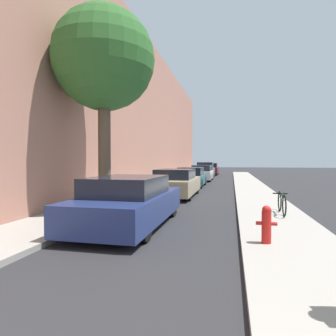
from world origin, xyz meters
The scene contains 13 objects.
ground_plane centered at (0.00, 16.00, 0.00)m, with size 120.00×120.00×0.00m, color #28282B.
sidewalk_left centered at (-2.90, 16.00, 0.06)m, with size 2.00×52.00×0.12m.
sidewalk_right centered at (2.90, 16.00, 0.06)m, with size 2.00×52.00×0.12m.
building_facade_left centered at (-4.25, 16.00, 5.07)m, with size 0.70×52.00×10.14m.
parked_car_navy centered at (-0.93, 7.99, 0.63)m, with size 1.88×4.55×1.31m.
parked_car_champagne centered at (-0.90, 14.28, 0.64)m, with size 1.83×4.51×1.32m.
parked_car_teal centered at (-0.91, 19.67, 0.61)m, with size 1.70×4.29×1.28m.
parked_car_white centered at (-0.78, 25.30, 0.64)m, with size 1.72×4.30×1.33m.
parked_car_grey centered at (-0.95, 30.53, 0.72)m, with size 1.75×3.99×1.56m.
parked_car_maroon centered at (-0.84, 35.67, 0.68)m, with size 1.92×4.62×1.43m.
street_tree_near centered at (-2.41, 9.64, 5.01)m, with size 3.35×3.35×6.62m.
fire_hydrant centered at (2.38, 6.69, 0.50)m, with size 0.39×0.18×0.73m.
bicycle centered at (3.20, 10.01, 0.45)m, with size 0.44×1.55×0.63m.
Camera 1 is at (1.71, 0.92, 1.73)m, focal length 30.32 mm.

